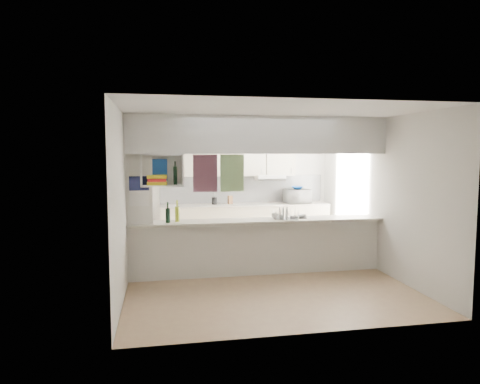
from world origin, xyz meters
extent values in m
plane|color=#A17B5D|center=(0.00, 0.00, 0.00)|extent=(4.80, 4.80, 0.00)
plane|color=white|center=(0.00, 0.00, 2.60)|extent=(4.80, 4.80, 0.00)
plane|color=silver|center=(0.00, 2.40, 1.30)|extent=(4.20, 0.00, 4.20)
plane|color=silver|center=(-2.10, 0.00, 1.30)|extent=(0.00, 4.80, 4.80)
plane|color=silver|center=(2.10, 0.00, 1.30)|extent=(0.00, 4.80, 4.80)
cube|color=silver|center=(0.00, 0.00, 0.44)|extent=(4.20, 0.15, 0.88)
cube|color=#A8A294|center=(0.00, 0.00, 0.90)|extent=(4.20, 0.50, 0.04)
cube|color=white|center=(0.00, 0.00, 2.30)|extent=(4.20, 0.50, 0.60)
cube|color=silver|center=(-1.90, 0.00, 1.30)|extent=(0.40, 0.18, 2.60)
cube|color=#191E4C|center=(-1.90, -0.10, 1.55)|extent=(0.30, 0.01, 0.22)
cube|color=white|center=(-1.90, -0.10, 1.32)|extent=(0.30, 0.01, 0.24)
cube|color=black|center=(-0.85, 0.22, 1.68)|extent=(0.40, 0.02, 0.62)
cube|color=#197074|center=(-0.40, 0.22, 1.68)|extent=(0.40, 0.02, 0.62)
cube|color=white|center=(-1.55, -0.10, 1.51)|extent=(0.65, 0.35, 0.02)
cube|color=white|center=(-1.55, -0.10, 1.99)|extent=(0.65, 0.35, 0.02)
cube|color=white|center=(-1.55, 0.06, 1.75)|extent=(0.65, 0.02, 0.50)
cube|color=white|center=(-1.86, -0.10, 1.75)|extent=(0.02, 0.35, 0.50)
cube|color=white|center=(-1.24, -0.10, 1.75)|extent=(0.02, 0.35, 0.50)
cube|color=gold|center=(-1.63, -0.10, 1.55)|extent=(0.30, 0.24, 0.05)
cube|color=red|center=(-1.63, -0.10, 1.60)|extent=(0.28, 0.22, 0.05)
cube|color=gold|center=(-1.63, -0.10, 1.65)|extent=(0.30, 0.24, 0.05)
cube|color=navy|center=(-1.60, 0.02, 1.75)|extent=(0.26, 0.02, 0.34)
cylinder|color=black|center=(-1.35, -0.10, 1.67)|extent=(0.06, 0.06, 0.28)
cube|color=beige|center=(0.20, 2.10, 0.45)|extent=(3.60, 0.60, 0.90)
cube|color=#A8A294|center=(0.20, 2.10, 0.91)|extent=(3.60, 0.63, 0.03)
cube|color=silver|center=(0.20, 2.38, 1.22)|extent=(3.60, 0.03, 0.60)
cube|color=beige|center=(0.00, 2.23, 1.88)|extent=(2.62, 0.34, 0.72)
cube|color=white|center=(0.75, 2.16, 1.48)|extent=(0.60, 0.46, 0.12)
cube|color=silver|center=(0.75, 1.93, 1.45)|extent=(0.60, 0.02, 0.05)
imported|color=white|center=(1.36, 2.11, 1.07)|extent=(0.57, 0.41, 0.30)
imported|color=navy|center=(1.37, 2.13, 1.25)|extent=(0.25, 0.25, 0.06)
cube|color=silver|center=(0.45, -0.05, 0.93)|extent=(0.43, 0.35, 0.01)
cylinder|color=white|center=(0.35, -0.04, 1.03)|extent=(0.04, 0.20, 0.20)
cylinder|color=white|center=(0.41, -0.04, 1.03)|extent=(0.04, 0.20, 0.20)
cylinder|color=white|center=(0.47, -0.05, 1.03)|extent=(0.04, 0.20, 0.20)
imported|color=white|center=(0.27, -0.06, 0.98)|extent=(0.14, 0.14, 0.09)
cylinder|color=black|center=(-1.47, -0.05, 1.03)|extent=(0.07, 0.07, 0.23)
cylinder|color=black|center=(-1.47, -0.05, 1.20)|extent=(0.03, 0.03, 0.10)
cylinder|color=olive|center=(-1.32, 0.03, 1.04)|extent=(0.07, 0.07, 0.24)
cylinder|color=olive|center=(-1.32, 0.03, 1.21)|extent=(0.03, 0.03, 0.10)
cylinder|color=silver|center=(0.40, 0.05, 0.95)|extent=(0.13, 0.13, 0.06)
cube|color=silver|center=(0.58, -0.05, 0.95)|extent=(0.13, 0.09, 0.06)
cube|color=silver|center=(0.77, 0.05, 0.95)|extent=(0.13, 0.09, 0.06)
cube|color=black|center=(0.75, -0.02, 0.93)|extent=(0.14, 0.07, 0.01)
cylinder|color=black|center=(-0.46, 2.15, 1.00)|extent=(0.11, 0.11, 0.15)
cube|color=brown|center=(-0.12, 2.18, 1.01)|extent=(0.11, 0.10, 0.18)
camera|label=1|loc=(-1.58, -6.80, 2.03)|focal=32.00mm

